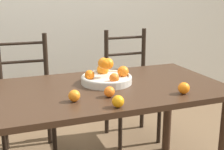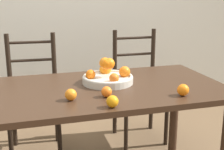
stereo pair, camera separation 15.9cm
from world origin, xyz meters
TOP-DOWN VIEW (x-y plane):
  - dining_table at (0.00, 0.00)m, footprint 1.76×0.86m
  - fruit_bowl at (0.15, 0.08)m, footprint 0.34×0.34m
  - orange_loose_0 at (-0.14, -0.20)m, footprint 0.07×0.07m
  - orange_loose_1 at (0.07, -0.19)m, footprint 0.06×0.06m
  - orange_loose_2 at (0.05, -0.37)m, footprint 0.07×0.07m
  - orange_loose_3 at (0.50, -0.30)m, footprint 0.07×0.07m
  - chair_left at (-0.32, 0.73)m, footprint 0.44×0.42m
  - chair_right at (0.62, 0.73)m, footprint 0.43×0.41m

SIDE VIEW (x-z plane):
  - chair_left at x=-0.32m, z-range -0.03..0.98m
  - chair_right at x=0.62m, z-range -0.03..0.98m
  - dining_table at x=0.00m, z-range 0.28..1.04m
  - orange_loose_1 at x=0.07m, z-range 0.76..0.82m
  - orange_loose_2 at x=0.05m, z-range 0.76..0.83m
  - orange_loose_0 at x=-0.14m, z-range 0.76..0.83m
  - orange_loose_3 at x=0.50m, z-range 0.76..0.83m
  - fruit_bowl at x=0.15m, z-range 0.72..0.89m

